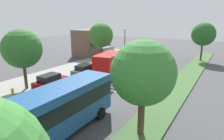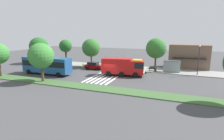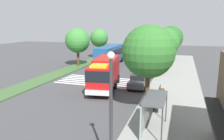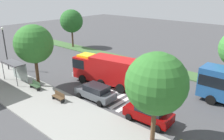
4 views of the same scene
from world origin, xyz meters
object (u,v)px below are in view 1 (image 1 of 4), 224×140
(bench_near_shelter, at_px, (96,61))
(sidewalk_tree_center, at_px, (22,49))
(parked_car_mid, at_px, (85,70))
(fire_truck, at_px, (113,62))
(bench_west_of_shelter, at_px, (81,66))
(fire_hydrant, at_px, (12,92))
(sidewalk_tree_east, at_px, (101,35))
(parked_car_west, at_px, (50,81))
(transit_bus, at_px, (55,110))
(median_tree_west, at_px, (143,73))
(street_lamp, at_px, (125,40))
(median_tree_center, at_px, (203,34))
(bus_stop_shelter, at_px, (108,51))

(bench_near_shelter, bearing_deg, sidewalk_tree_center, -177.29)
(bench_near_shelter, bearing_deg, parked_car_mid, -157.02)
(fire_truck, relative_size, bench_west_of_shelter, 5.52)
(fire_truck, bearing_deg, fire_hydrant, 147.27)
(sidewalk_tree_east, bearing_deg, parked_car_west, -171.08)
(parked_car_mid, bearing_deg, fire_hydrant, 168.81)
(fire_truck, bearing_deg, parked_car_mid, 109.69)
(transit_bus, xyz_separation_m, bench_near_shelter, (20.25, 11.05, -1.53))
(bench_near_shelter, relative_size, bench_west_of_shelter, 1.00)
(sidewalk_tree_center, bearing_deg, bench_near_shelter, 2.71)
(fire_truck, bearing_deg, parked_car_west, 147.63)
(fire_truck, height_order, median_tree_west, median_tree_west)
(bench_near_shelter, xyz_separation_m, sidewalk_tree_east, (0.55, -0.72, 4.64))
(sidewalk_tree_center, bearing_deg, transit_bus, -115.98)
(street_lamp, bearing_deg, bench_west_of_shelter, 175.25)
(sidewalk_tree_center, bearing_deg, street_lamp, -0.94)
(parked_car_mid, relative_size, street_lamp, 0.75)
(bench_near_shelter, height_order, street_lamp, street_lamp)
(parked_car_mid, relative_size, bench_near_shelter, 2.84)
(median_tree_west, distance_m, median_tree_center, 29.69)
(sidewalk_tree_center, height_order, median_tree_west, sidewalk_tree_center)
(parked_car_west, bearing_deg, bench_near_shelter, 9.88)
(transit_bus, bearing_deg, bench_west_of_shelter, -145.40)
(bus_stop_shelter, bearing_deg, sidewalk_tree_east, -167.54)
(median_tree_west, height_order, median_tree_center, median_tree_center)
(fire_truck, height_order, bench_west_of_shelter, fire_truck)
(parked_car_mid, bearing_deg, sidewalk_tree_center, 163.27)
(median_tree_west, height_order, fire_hydrant, median_tree_west)
(transit_bus, height_order, bench_near_shelter, transit_bus)
(sidewalk_tree_center, bearing_deg, parked_car_mid, -14.82)
(parked_car_mid, relative_size, fire_hydrant, 6.49)
(parked_car_west, relative_size, parked_car_mid, 0.95)
(fire_hydrant, bearing_deg, bench_near_shelter, 4.04)
(fire_truck, height_order, street_lamp, street_lamp)
(transit_bus, bearing_deg, bus_stop_shelter, -155.75)
(bus_stop_shelter, height_order, sidewalk_tree_center, sidewalk_tree_center)
(parked_car_mid, height_order, sidewalk_tree_east, sidewalk_tree_east)
(fire_truck, distance_m, sidewalk_tree_center, 12.22)
(sidewalk_tree_center, height_order, sidewalk_tree_east, sidewalk_tree_east)
(transit_bus, height_order, median_tree_west, median_tree_west)
(street_lamp, distance_m, fire_hydrant, 26.55)
(transit_bus, bearing_deg, street_lamp, -161.61)
(sidewalk_tree_east, distance_m, fire_hydrant, 18.48)
(street_lamp, relative_size, sidewalk_tree_east, 0.83)
(sidewalk_tree_east, bearing_deg, bench_west_of_shelter, 171.77)
(fire_truck, height_order, transit_bus, transit_bus)
(fire_hydrant, bearing_deg, sidewalk_tree_center, 13.47)
(sidewalk_tree_east, height_order, fire_hydrant, sidewalk_tree_east)
(fire_truck, xyz_separation_m, bus_stop_shelter, (8.86, 6.59, -0.10))
(bus_stop_shelter, relative_size, sidewalk_tree_center, 0.50)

